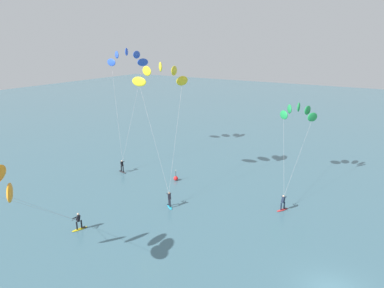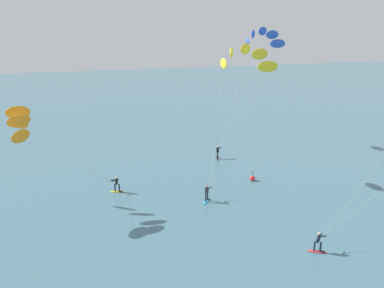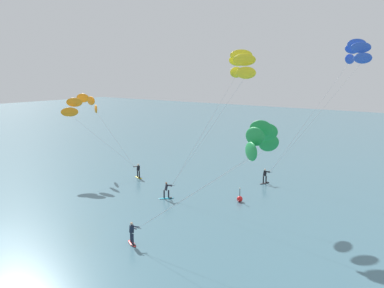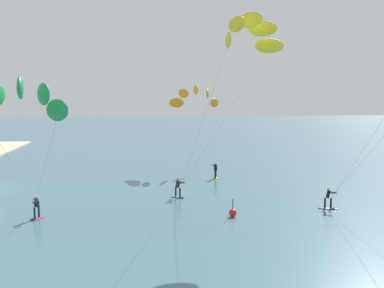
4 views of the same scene
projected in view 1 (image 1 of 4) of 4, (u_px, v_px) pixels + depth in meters
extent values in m
ellipsoid|color=#23ADD1|center=(170.00, 206.00, 36.52)|extent=(1.24, 1.38, 0.08)
cube|color=black|center=(169.00, 204.00, 36.88)|extent=(0.40, 0.40, 0.02)
cylinder|color=black|center=(170.00, 204.00, 36.20)|extent=(0.14, 0.14, 0.78)
cylinder|color=black|center=(169.00, 202.00, 36.60)|extent=(0.14, 0.14, 0.78)
cube|color=black|center=(169.00, 197.00, 36.20)|extent=(0.44, 0.44, 0.63)
sphere|color=#9E7051|center=(169.00, 193.00, 36.08)|extent=(0.20, 0.20, 0.20)
cylinder|color=black|center=(169.00, 193.00, 36.68)|extent=(0.43, 0.39, 0.03)
cylinder|color=black|center=(168.00, 194.00, 36.39)|extent=(0.35, 0.58, 0.15)
cylinder|color=black|center=(170.00, 194.00, 36.43)|extent=(0.60, 0.29, 0.15)
ellipsoid|color=yellow|center=(182.00, 81.00, 40.23)|extent=(2.17, 0.46, 1.10)
ellipsoid|color=yellow|center=(174.00, 71.00, 39.75)|extent=(2.14, 1.00, 1.10)
ellipsoid|color=yellow|center=(160.00, 67.00, 39.37)|extent=(1.83, 1.66, 1.10)
ellipsoid|color=yellow|center=(147.00, 71.00, 39.25)|extent=(1.24, 2.07, 1.10)
ellipsoid|color=yellow|center=(139.00, 82.00, 39.43)|extent=(0.46, 2.17, 1.10)
cylinder|color=#B2B2B7|center=(176.00, 136.00, 38.50)|extent=(6.65, 2.56, 10.70)
cylinder|color=#B2B2B7|center=(153.00, 137.00, 38.10)|extent=(3.39, 6.27, 10.70)
ellipsoid|color=red|center=(282.00, 210.00, 35.82)|extent=(1.50, 1.02, 0.08)
cube|color=black|center=(285.00, 208.00, 36.01)|extent=(0.38, 0.39, 0.02)
cylinder|color=#192338|center=(281.00, 206.00, 35.59)|extent=(0.14, 0.14, 0.78)
cylinder|color=#192338|center=(284.00, 205.00, 35.81)|extent=(0.14, 0.14, 0.78)
cube|color=#192338|center=(283.00, 200.00, 35.50)|extent=(0.42, 0.41, 0.63)
sphere|color=beige|center=(283.00, 196.00, 35.38)|extent=(0.20, 0.20, 0.20)
cylinder|color=black|center=(284.00, 196.00, 35.95)|extent=(0.55, 0.13, 0.03)
cylinder|color=#192338|center=(283.00, 197.00, 35.73)|extent=(0.56, 0.39, 0.15)
cylinder|color=#192338|center=(285.00, 197.00, 35.66)|extent=(0.61, 0.21, 0.15)
ellipsoid|color=#1E9347|center=(312.00, 117.00, 41.52)|extent=(1.38, 1.09, 1.10)
ellipsoid|color=#1E9347|center=(308.00, 110.00, 41.52)|extent=(1.49, 0.63, 1.10)
ellipsoid|color=#1E9347|center=(299.00, 107.00, 41.80)|extent=(1.49, 0.57, 1.10)
ellipsoid|color=#1E9347|center=(289.00, 109.00, 42.26)|extent=(1.40, 1.05, 1.10)
ellipsoid|color=#1E9347|center=(284.00, 115.00, 42.70)|extent=(1.09, 1.38, 1.10)
cylinder|color=#B2B2B7|center=(299.00, 155.00, 38.78)|extent=(9.22, 0.08, 6.40)
cylinder|color=#B2B2B7|center=(284.00, 153.00, 39.37)|extent=(8.64, 3.25, 6.40)
ellipsoid|color=yellow|center=(80.00, 229.00, 32.15)|extent=(1.54, 0.81, 0.08)
cube|color=black|center=(84.00, 227.00, 32.39)|extent=(0.36, 0.36, 0.02)
cylinder|color=black|center=(77.00, 226.00, 31.90)|extent=(0.14, 0.14, 0.78)
cylinder|color=black|center=(81.00, 224.00, 32.17)|extent=(0.14, 0.14, 0.78)
cube|color=black|center=(78.00, 218.00, 31.83)|extent=(0.40, 0.39, 0.63)
sphere|color=beige|center=(78.00, 214.00, 31.71)|extent=(0.20, 0.20, 0.20)
cylinder|color=black|center=(74.00, 219.00, 31.31)|extent=(0.55, 0.11, 0.03)
cylinder|color=black|center=(77.00, 218.00, 31.50)|extent=(0.57, 0.38, 0.15)
cylinder|color=black|center=(75.00, 218.00, 31.58)|extent=(0.61, 0.23, 0.15)
ellipsoid|color=orange|center=(10.00, 193.00, 21.93)|extent=(1.47, 1.82, 1.10)
cylinder|color=#B2B2B7|center=(26.00, 205.00, 27.55)|extent=(7.88, 1.24, 5.97)
cylinder|color=#B2B2B7|center=(48.00, 210.00, 26.66)|extent=(7.22, 3.41, 5.97)
ellipsoid|color=#333338|center=(122.00, 172.00, 46.12)|extent=(0.72, 1.54, 0.08)
cube|color=black|center=(121.00, 171.00, 46.39)|extent=(0.35, 0.34, 0.02)
cylinder|color=black|center=(123.00, 169.00, 45.85)|extent=(0.14, 0.14, 0.78)
cylinder|color=black|center=(121.00, 168.00, 46.15)|extent=(0.14, 0.14, 0.78)
cube|color=black|center=(122.00, 164.00, 45.80)|extent=(0.37, 0.38, 0.63)
sphere|color=beige|center=(122.00, 161.00, 45.68)|extent=(0.20, 0.20, 0.20)
cylinder|color=black|center=(123.00, 162.00, 46.29)|extent=(0.48, 0.33, 0.03)
cylinder|color=black|center=(121.00, 162.00, 46.01)|extent=(0.42, 0.55, 0.15)
cylinder|color=black|center=(123.00, 162.00, 46.02)|extent=(0.61, 0.21, 0.15)
ellipsoid|color=blue|center=(143.00, 62.00, 51.08)|extent=(2.02, 0.71, 1.10)
ellipsoid|color=blue|center=(137.00, 55.00, 50.74)|extent=(2.02, 0.69, 1.10)
ellipsoid|color=blue|center=(127.00, 52.00, 50.58)|extent=(1.84, 1.37, 1.10)
ellipsoid|color=blue|center=(117.00, 55.00, 50.66)|extent=(1.38, 1.83, 1.10)
ellipsoid|color=blue|center=(111.00, 62.00, 50.94)|extent=(0.71, 2.02, 1.10)
cylinder|color=#B2B2B7|center=(133.00, 111.00, 48.73)|extent=(8.48, 2.85, 12.10)
cylinder|color=#B2B2B7|center=(117.00, 111.00, 48.66)|extent=(5.95, 6.69, 12.10)
sphere|color=red|center=(176.00, 178.00, 43.35)|extent=(0.56, 0.56, 0.56)
cylinder|color=#262628|center=(176.00, 174.00, 43.17)|extent=(0.06, 0.06, 0.70)
sphere|color=#F2F2CC|center=(176.00, 171.00, 43.06)|extent=(0.12, 0.12, 0.12)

